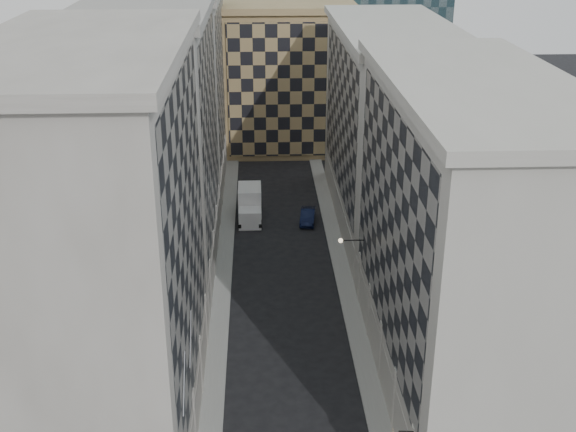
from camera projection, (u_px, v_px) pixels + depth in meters
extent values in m
cube|color=gray|center=(223.00, 277.00, 62.84)|extent=(1.50, 100.00, 0.15)
cube|color=gray|center=(343.00, 274.00, 63.26)|extent=(1.50, 100.00, 0.15)
cube|color=gray|center=(101.00, 259.00, 40.65)|extent=(10.00, 22.00, 23.00)
cube|color=gray|center=(186.00, 233.00, 40.25)|extent=(0.25, 19.36, 18.00)
cube|color=gray|center=(195.00, 400.00, 44.76)|extent=(0.45, 21.12, 3.20)
cube|color=gray|center=(76.00, 47.00, 35.96)|extent=(10.80, 22.80, 0.70)
cylinder|color=gray|center=(188.00, 421.00, 42.00)|extent=(0.90, 0.90, 4.40)
cylinder|color=gray|center=(195.00, 366.00, 47.04)|extent=(0.90, 0.90, 4.40)
cylinder|color=gray|center=(201.00, 321.00, 52.09)|extent=(0.90, 0.90, 4.40)
cube|color=gray|center=(152.00, 147.00, 61.03)|extent=(10.00, 22.00, 22.00)
cube|color=gray|center=(209.00, 130.00, 60.63)|extent=(0.25, 19.36, 17.00)
cube|color=gray|center=(213.00, 246.00, 64.95)|extent=(0.45, 21.12, 3.20)
cube|color=gray|center=(141.00, 9.00, 56.54)|extent=(10.80, 22.80, 0.70)
cylinder|color=gray|center=(206.00, 285.00, 57.13)|extent=(0.90, 0.90, 4.40)
cylinder|color=gray|center=(210.00, 254.00, 62.18)|extent=(0.90, 0.90, 4.40)
cylinder|color=gray|center=(213.00, 228.00, 67.23)|extent=(0.90, 0.90, 4.40)
cylinder|color=gray|center=(216.00, 205.00, 72.27)|extent=(0.90, 0.90, 4.40)
cube|color=gray|center=(178.00, 92.00, 81.41)|extent=(10.00, 22.00, 21.00)
cube|color=gray|center=(220.00, 78.00, 81.01)|extent=(0.25, 19.36, 16.00)
cube|color=gray|center=(223.00, 165.00, 85.13)|extent=(0.45, 21.12, 3.20)
cylinder|color=gray|center=(218.00, 186.00, 77.32)|extent=(0.90, 0.90, 4.40)
cylinder|color=gray|center=(220.00, 168.00, 82.36)|extent=(0.90, 0.90, 4.40)
cylinder|color=gray|center=(222.00, 153.00, 87.41)|extent=(0.90, 0.90, 4.40)
cylinder|color=gray|center=(224.00, 140.00, 92.45)|extent=(0.90, 0.90, 4.40)
cube|color=#AFABA1|center=(465.00, 245.00, 45.80)|extent=(10.00, 26.00, 20.00)
cube|color=gray|center=(390.00, 225.00, 45.01)|extent=(0.25, 22.88, 15.00)
cube|color=#AFABA1|center=(383.00, 358.00, 48.93)|extent=(0.45, 24.96, 3.20)
cube|color=#AFABA1|center=(482.00, 84.00, 41.70)|extent=(10.80, 26.80, 0.70)
cylinder|color=#AFABA1|center=(400.00, 399.00, 43.93)|extent=(0.90, 0.90, 4.40)
cylinder|color=#AFABA1|center=(385.00, 350.00, 48.70)|extent=(0.90, 0.90, 4.40)
cylinder|color=#AFABA1|center=(374.00, 311.00, 53.47)|extent=(0.90, 0.90, 4.40)
cylinder|color=#AFABA1|center=(364.00, 277.00, 58.24)|extent=(0.90, 0.90, 4.40)
cube|color=#AFABA1|center=(390.00, 131.00, 70.76)|extent=(10.00, 28.00, 19.00)
cube|color=gray|center=(341.00, 116.00, 69.97)|extent=(0.25, 24.64, 14.00)
cube|color=#AFABA1|center=(339.00, 206.00, 73.70)|extent=(0.45, 26.88, 3.20)
cube|color=#AFABA1|center=(396.00, 28.00, 66.86)|extent=(10.80, 28.80, 0.70)
cube|color=#9E8253|center=(287.00, 78.00, 94.45)|extent=(16.00, 14.00, 18.00)
cube|color=tan|center=(290.00, 91.00, 87.94)|extent=(15.20, 0.25, 16.50)
cube|color=#9E8253|center=(287.00, 4.00, 90.73)|extent=(16.80, 14.80, 0.80)
cube|color=#312C26|center=(270.00, 23.00, 105.24)|extent=(6.00, 6.00, 28.00)
cylinder|color=gray|center=(184.00, 383.00, 35.82)|extent=(0.10, 2.33, 2.33)
cylinder|color=gray|center=(190.00, 339.00, 39.49)|extent=(0.10, 2.33, 2.33)
cylinder|color=black|center=(352.00, 240.00, 55.32)|extent=(1.80, 0.08, 0.08)
sphere|color=#FFE5B2|center=(341.00, 241.00, 55.28)|extent=(0.36, 0.36, 0.36)
cube|color=white|center=(250.00, 217.00, 72.70)|extent=(2.27, 2.47, 1.85)
cube|color=white|center=(250.00, 201.00, 74.88)|extent=(2.38, 3.71, 3.18)
cylinder|color=black|center=(240.00, 225.00, 72.08)|extent=(0.31, 0.93, 0.92)
cylinder|color=black|center=(260.00, 224.00, 72.17)|extent=(0.31, 0.93, 0.92)
cylinder|color=black|center=(240.00, 207.00, 76.41)|extent=(0.31, 0.93, 0.92)
cylinder|color=black|center=(260.00, 206.00, 76.51)|extent=(0.31, 0.93, 0.92)
imported|color=#0E1634|center=(308.00, 216.00, 73.58)|extent=(1.93, 4.24, 1.35)
cylinder|color=black|center=(407.00, 431.00, 38.16)|extent=(0.87, 0.13, 0.06)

